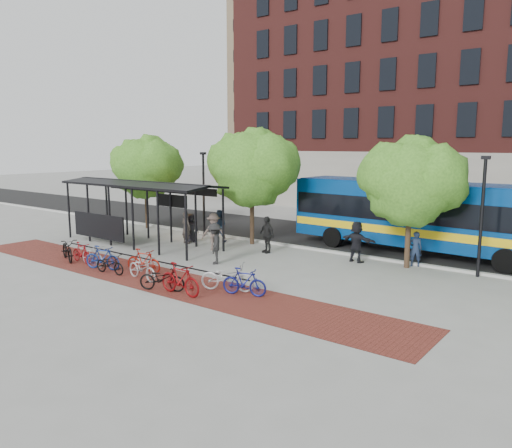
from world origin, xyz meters
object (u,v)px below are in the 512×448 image
Objects in this scene: bike_3 at (103,258)px; pedestrian_2 at (219,226)px; bike_4 at (110,264)px; pedestrian_3 at (214,232)px; lamp_post_right at (482,213)px; bike_5 at (143,261)px; bike_11 at (244,282)px; pedestrian_5 at (357,242)px; pedestrian_9 at (215,244)px; tree_c at (413,179)px; lamp_post_left at (204,191)px; bike_8 at (162,278)px; pedestrian_7 at (415,249)px; tree_a at (147,165)px; pedestrian_1 at (186,228)px; tree_b at (254,165)px; bike_0 at (67,249)px; bike_10 at (227,277)px; bike_9 at (180,279)px; bike_6 at (142,268)px; bus at (423,213)px; pedestrian_4 at (267,235)px; bus_shelter at (139,191)px; pedestrian_0 at (191,228)px; bike_1 at (81,253)px; bike_2 at (93,256)px.

pedestrian_2 is (-0.21, 8.08, 0.39)m from bike_3.
bike_3 is 1.08× the size of bike_4.
bike_4 is at bearing -123.34° from pedestrian_3.
lamp_post_right is 2.88× the size of bike_5.
pedestrian_5 is at bearing -22.68° from bike_11.
pedestrian_5 is 1.02× the size of pedestrian_9.
tree_c is at bearing 82.15° from pedestrian_9.
pedestrian_3 is (3.42, -2.86, -1.76)m from lamp_post_left.
pedestrian_7 is (6.29, 9.82, 0.33)m from bike_8.
tree_a is 7.09m from pedestrian_1.
tree_b reaches higher than bike_0.
pedestrian_9 is at bearing -34.63° from bike_5.
lamp_post_left is at bearing 109.07° from pedestrian_3.
bike_10 is 9.90m from pedestrian_2.
tree_b is 10.65m from bike_0.
pedestrian_7 reaches higher than bike_9.
pedestrian_9 is at bearing 24.86° from bike_10.
bike_6 is at bearing -88.33° from bike_4.
bus is (17.38, 3.29, -2.11)m from tree_a.
pedestrian_1 is at bearing 17.21° from bike_5.
tree_c is at bearing 29.20° from pedestrian_4.
bike_9 reaches higher than bike_4.
bus_shelter is at bearing -143.79° from tree_b.
pedestrian_9 is at bearing -42.70° from lamp_post_left.
bike_3 is 1.08× the size of pedestrian_0.
pedestrian_0 is (0.52, 6.84, 0.35)m from bike_1.
bike_4 is at bearing 63.80° from pedestrian_2.
bike_2 is at bearing 58.30° from bike_8.
bike_9 is (8.42, -0.58, 0.06)m from bike_0.
bike_11 is (10.38, 0.81, -0.02)m from bike_0.
bike_2 is 5.63m from bike_8.
pedestrian_3 reaches higher than bike_1.
bike_9 reaches higher than bike_2.
bike_5 is at bearing 123.87° from pedestrian_1.
lamp_post_right is 3.05× the size of bike_4.
pedestrian_0 is at bearing 12.71° from bike_4.
pedestrian_9 is at bearing -34.24° from bike_4.
bus_shelter is at bearing -8.83° from pedestrian_7.
pedestrian_2 is 0.94× the size of pedestrian_3.
bike_5 is (4.78, 0.70, -0.01)m from bike_0.
bike_2 is at bearing 97.92° from pedestrian_1.
bus is 7.54× the size of bike_2.
pedestrian_0 is at bearing -66.24° from lamp_post_left.
bus reaches higher than pedestrian_1.
bike_10 is (-7.09, -8.10, -2.19)m from lamp_post_right.
bus_shelter is at bearing 23.12° from bike_1.
bike_11 is (10.94, -4.10, -2.47)m from bus_shelter.
lamp_post_right is at bearing -46.05° from pedestrian_0.
lamp_post_left is at bearing -64.55° from pedestrian_1.
pedestrian_1 is at bearing 31.20° from bike_10.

